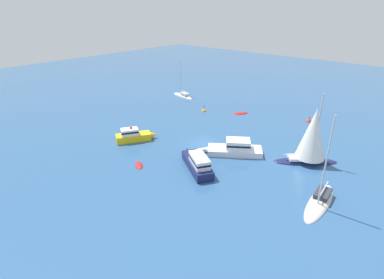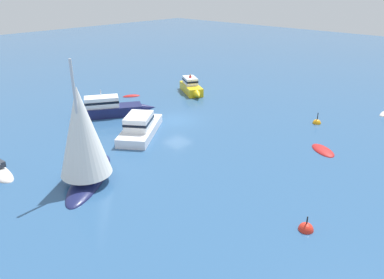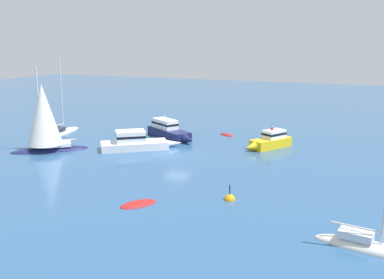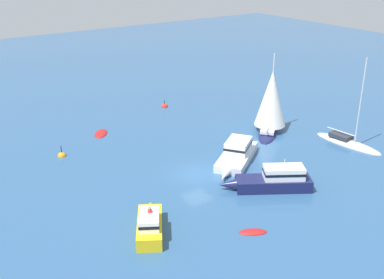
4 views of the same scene
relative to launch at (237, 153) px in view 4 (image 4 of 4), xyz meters
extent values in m
plane|color=#2D5684|center=(-0.13, 4.88, -0.78)|extent=(160.00, 160.00, 0.00)
cube|color=white|center=(0.03, -0.04, -0.38)|extent=(6.17, 7.20, 0.80)
cone|color=white|center=(-2.46, 3.46, -0.38)|extent=(1.66, 1.88, 0.80)
cube|color=white|center=(0.25, -0.35, 0.63)|extent=(3.47, 3.68, 1.21)
cube|color=black|center=(0.25, -0.35, 0.69)|extent=(3.52, 3.74, 0.24)
ellipsoid|color=silver|center=(-3.54, -12.43, -0.78)|extent=(7.84, 2.58, 0.86)
cube|color=#2D333D|center=(-2.62, -12.34, -0.13)|extent=(2.42, 1.53, 0.42)
cylinder|color=silver|center=(-4.31, -12.49, 4.15)|extent=(0.15, 0.15, 8.99)
cylinder|color=silver|center=(-2.58, -12.34, 0.33)|extent=(3.46, 0.43, 0.12)
cube|color=yellow|center=(-5.98, 13.24, -0.27)|extent=(5.06, 4.01, 1.01)
cone|color=yellow|center=(-3.44, 11.72, -0.27)|extent=(1.55, 1.48, 1.01)
cube|color=white|center=(-6.39, 13.48, 0.67)|extent=(2.77, 2.45, 0.87)
cube|color=black|center=(-6.39, 13.48, 0.71)|extent=(2.83, 2.50, 0.24)
cylinder|color=red|center=(-6.20, 13.30, 0.78)|extent=(0.32, 0.32, 1.10)
sphere|color=tan|center=(-6.20, 13.30, 1.45)|extent=(0.24, 0.24, 0.24)
cube|color=#191E4C|center=(-6.25, 1.10, -0.26)|extent=(5.13, 6.54, 1.04)
cone|color=#191E4C|center=(-4.13, 4.48, -0.26)|extent=(1.74, 1.92, 1.04)
cube|color=white|center=(-6.69, 0.39, 0.81)|extent=(3.17, 3.75, 1.09)
cube|color=black|center=(-6.69, 0.39, 0.86)|extent=(3.23, 3.80, 0.24)
cylinder|color=silver|center=(-6.69, 0.39, 1.71)|extent=(0.08, 0.08, 0.72)
ellipsoid|color=#B21E1E|center=(14.07, 8.06, -0.78)|extent=(3.04, 2.69, 0.45)
ellipsoid|color=#191E4C|center=(3.87, -7.96, -0.78)|extent=(6.66, 7.39, 0.80)
cube|color=white|center=(3.27, -7.24, -0.20)|extent=(2.65, 2.76, 0.36)
cylinder|color=silver|center=(4.38, -8.56, 3.81)|extent=(0.18, 0.18, 8.38)
cylinder|color=silver|center=(3.24, -7.21, 0.23)|extent=(2.37, 2.80, 0.14)
cone|color=white|center=(4.12, -8.26, 3.07)|extent=(4.98, 4.98, 6.28)
ellipsoid|color=#B21E1E|center=(-10.26, 6.96, -0.78)|extent=(1.85, 2.26, 0.39)
sphere|color=red|center=(18.07, -2.78, -0.78)|extent=(0.88, 0.88, 0.88)
cylinder|color=black|center=(18.07, -2.78, -0.11)|extent=(0.08, 0.08, 0.45)
sphere|color=orange|center=(10.77, 13.78, -0.78)|extent=(0.83, 0.83, 0.83)
cylinder|color=black|center=(10.77, 13.78, -0.01)|extent=(0.08, 0.08, 0.71)
camera|label=1|loc=(-30.63, -19.30, 17.33)|focal=28.59mm
camera|label=2|loc=(25.04, -19.81, 12.33)|focal=34.27mm
camera|label=3|loc=(39.89, 22.46, 10.66)|focal=41.24mm
camera|label=4|loc=(-31.48, 27.11, 18.78)|focal=43.46mm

